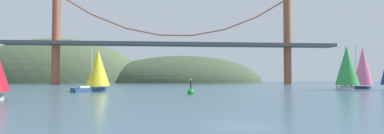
{
  "coord_description": "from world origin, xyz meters",
  "views": [
    {
      "loc": [
        -4.47,
        -17.08,
        2.71
      ],
      "look_at": [
        0.0,
        30.89,
        4.28
      ],
      "focal_mm": 28.87,
      "sensor_mm": 36.0,
      "label": 1
    }
  ],
  "objects_px": {
    "sailboat_yellow_sail": "(97,69)",
    "sailboat_pink_spinnaker": "(362,67)",
    "sailboat_green_sail": "(347,67)",
    "channel_buoy": "(191,92)"
  },
  "relations": [
    {
      "from": "sailboat_green_sail",
      "to": "channel_buoy",
      "type": "height_order",
      "value": "sailboat_green_sail"
    },
    {
      "from": "sailboat_green_sail",
      "to": "channel_buoy",
      "type": "xyz_separation_m",
      "value": [
        -32.21,
        -9.78,
        -4.28
      ]
    },
    {
      "from": "sailboat_pink_spinnaker",
      "to": "channel_buoy",
      "type": "xyz_separation_m",
      "value": [
        -41.28,
        -18.25,
        -4.6
      ]
    },
    {
      "from": "sailboat_green_sail",
      "to": "channel_buoy",
      "type": "relative_size",
      "value": 3.58
    },
    {
      "from": "sailboat_yellow_sail",
      "to": "sailboat_pink_spinnaker",
      "type": "height_order",
      "value": "sailboat_pink_spinnaker"
    },
    {
      "from": "sailboat_green_sail",
      "to": "sailboat_pink_spinnaker",
      "type": "distance_m",
      "value": 12.41
    },
    {
      "from": "sailboat_green_sail",
      "to": "sailboat_pink_spinnaker",
      "type": "height_order",
      "value": "sailboat_pink_spinnaker"
    },
    {
      "from": "sailboat_yellow_sail",
      "to": "sailboat_pink_spinnaker",
      "type": "relative_size",
      "value": 0.79
    },
    {
      "from": "sailboat_green_sail",
      "to": "channel_buoy",
      "type": "bearing_deg",
      "value": -163.1
    },
    {
      "from": "sailboat_yellow_sail",
      "to": "channel_buoy",
      "type": "height_order",
      "value": "sailboat_yellow_sail"
    }
  ]
}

